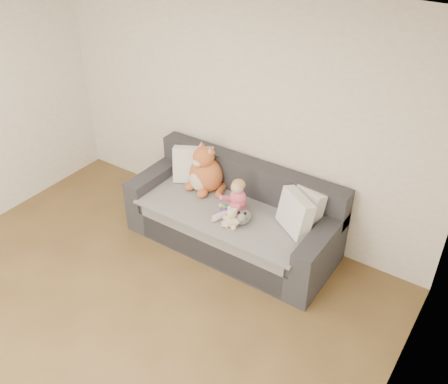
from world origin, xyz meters
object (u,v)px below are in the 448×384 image
teddy_bear (232,219)px  sippy_cup (225,209)px  sofa (234,218)px  toddler (236,200)px  plush_cat (205,172)px

teddy_bear → sippy_cup: size_ratio=1.85×
sofa → toddler: bearing=-51.3°
teddy_bear → sippy_cup: teddy_bear is taller
sofa → toddler: toddler is taller
toddler → teddy_bear: size_ratio=1.70×
toddler → sippy_cup: 0.15m
teddy_bear → sippy_cup: 0.22m
sofa → teddy_bear: size_ratio=9.43×
plush_cat → sippy_cup: (0.43, -0.27, -0.14)m
sofa → sippy_cup: sofa is taller
plush_cat → teddy_bear: size_ratio=2.47×
sofa → toddler: size_ratio=5.54×
toddler → teddy_bear: toddler is taller
teddy_bear → toddler: bearing=109.1°
plush_cat → teddy_bear: (0.61, -0.40, -0.12)m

